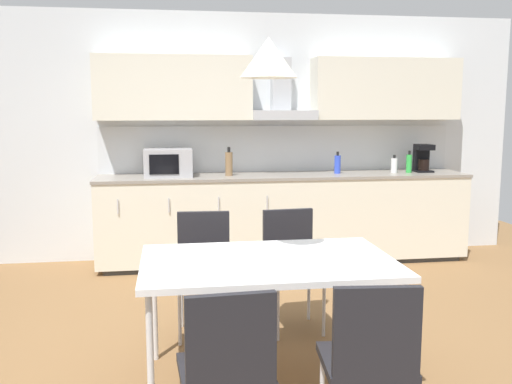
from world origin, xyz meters
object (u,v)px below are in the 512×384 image
(microwave, at_px, (168,163))
(bottle_green, at_px, (409,163))
(bottle_blue, at_px, (337,164))
(coffee_maker, at_px, (422,158))
(chair_far_left, at_px, (204,260))
(bottle_brown, at_px, (229,163))
(dining_table, at_px, (268,267))
(bottle_white, at_px, (394,165))
(chair_far_right, at_px, (291,257))
(chair_near_left, at_px, (227,362))
(pendant_lamp, at_px, (269,58))
(chair_near_right, at_px, (370,353))

(microwave, height_order, bottle_green, microwave)
(bottle_blue, bearing_deg, coffee_maker, 1.11)
(coffee_maker, height_order, chair_far_left, coffee_maker)
(bottle_brown, height_order, dining_table, bottle_brown)
(bottle_green, relative_size, dining_table, 0.16)
(bottle_white, distance_m, chair_far_right, 2.39)
(bottle_white, relative_size, bottle_brown, 0.65)
(bottle_brown, relative_size, chair_near_left, 0.34)
(dining_table, bearing_deg, bottle_brown, 88.98)
(chair_far_left, distance_m, pendant_lamp, 1.64)
(bottle_white, distance_m, bottle_brown, 1.78)
(bottle_blue, relative_size, bottle_brown, 0.79)
(bottle_white, xyz_separation_m, bottle_brown, (-1.78, -0.00, 0.04))
(chair_far_right, distance_m, chair_near_right, 1.69)
(chair_far_left, bearing_deg, microwave, 97.74)
(bottle_green, relative_size, pendant_lamp, 0.74)
(bottle_white, height_order, chair_near_left, bottle_white)
(chair_far_left, bearing_deg, chair_near_left, -89.98)
(bottle_blue, relative_size, chair_far_right, 0.27)
(bottle_blue, height_order, chair_near_left, bottle_blue)
(bottle_brown, distance_m, chair_near_left, 3.54)
(bottle_blue, bearing_deg, pendant_lamp, -114.41)
(dining_table, bearing_deg, bottle_white, 55.23)
(chair_far_right, bearing_deg, microwave, 116.22)
(coffee_maker, xyz_separation_m, bottle_white, (-0.34, -0.05, -0.07))
(microwave, bearing_deg, bottle_brown, -2.15)
(bottle_blue, xyz_separation_m, chair_near_left, (-1.53, -3.51, -0.50))
(chair_far_right, bearing_deg, dining_table, -110.84)
(bottle_white, bearing_deg, bottle_brown, -179.89)
(pendant_lamp, bearing_deg, chair_near_right, -69.24)
(coffee_maker, bearing_deg, chair_far_right, -135.19)
(microwave, bearing_deg, pendant_lamp, -77.89)
(chair_far_right, distance_m, chair_far_left, 0.65)
(bottle_green, xyz_separation_m, chair_near_left, (-2.31, -3.46, -0.50))
(bottle_brown, relative_size, dining_table, 0.20)
(bottle_white, height_order, chair_far_right, bottle_white)
(chair_far_right, height_order, pendant_lamp, pendant_lamp)
(microwave, distance_m, chair_far_right, 2.09)
(coffee_maker, xyz_separation_m, chair_far_left, (-2.49, -1.84, -0.55))
(chair_far_left, xyz_separation_m, pendant_lamp, (0.32, -0.85, 1.36))
(microwave, height_order, chair_far_right, microwave)
(chair_far_left, bearing_deg, bottle_white, 39.74)
(bottle_green, height_order, chair_far_left, bottle_green)
(bottle_blue, distance_m, dining_table, 2.94)
(bottle_brown, bearing_deg, chair_far_right, -81.26)
(coffee_maker, relative_size, bottle_white, 1.57)
(chair_far_right, xyz_separation_m, chair_far_left, (-0.65, 0.00, 0.00))
(bottle_brown, distance_m, chair_far_right, 1.88)
(bottle_green, distance_m, bottle_blue, 0.78)
(chair_near_right, bearing_deg, bottle_blue, 75.79)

